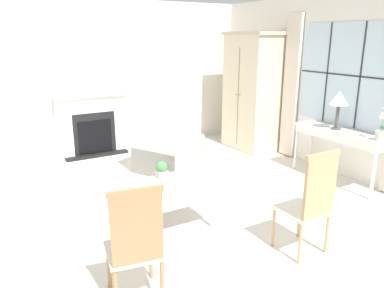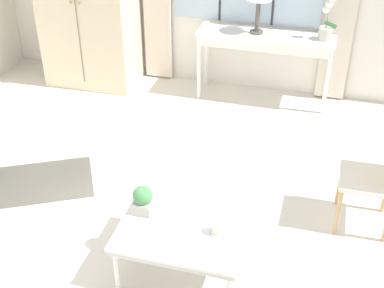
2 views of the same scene
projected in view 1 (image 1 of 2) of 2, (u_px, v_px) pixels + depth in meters
name	position (u px, v px, depth m)	size (l,w,h in m)	color
ground_plane	(171.00, 213.00, 4.74)	(14.00, 14.00, 0.00)	silver
wall_back_windowed	(343.00, 87.00, 5.80)	(7.20, 0.14, 2.80)	silver
wall_left	(126.00, 77.00, 7.16)	(0.06, 7.20, 2.80)	silver
fireplace	(93.00, 120.00, 6.92)	(0.34, 1.36, 1.94)	black
armoire	(251.00, 92.00, 7.18)	(1.14, 0.67, 2.24)	beige
console_table	(341.00, 136.00, 5.62)	(1.51, 0.42, 0.79)	white
table_lamp	(339.00, 99.00, 5.56)	(0.28, 0.28, 0.59)	#4C4742
potted_orchid	(382.00, 127.00, 5.03)	(0.19, 0.15, 0.49)	#BCB7AD
armchair_upholstered	(166.00, 153.00, 6.20)	(1.18, 1.17, 0.89)	silver
side_chair_wooden	(311.00, 199.00, 3.68)	(0.44, 0.44, 1.12)	white
accent_chair_wooden	(135.00, 241.00, 2.97)	(0.51, 0.51, 1.08)	beige
coffee_table	(170.00, 191.00, 4.46)	(0.91, 0.78, 0.42)	silver
potted_plant_small	(162.00, 170.00, 4.72)	(0.15, 0.15, 0.22)	#BCB7AD
pillar_candle	(177.00, 191.00, 4.21)	(0.12, 0.12, 0.12)	silver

